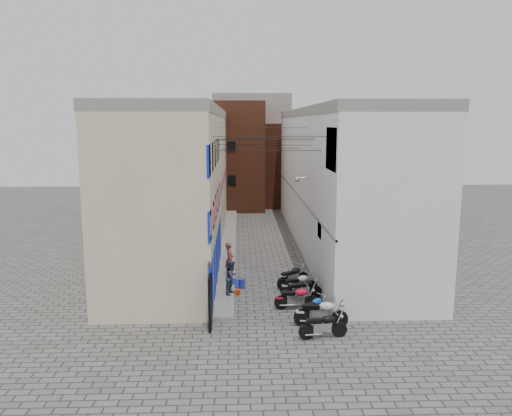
{
  "coord_description": "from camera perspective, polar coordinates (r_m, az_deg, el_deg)",
  "views": [
    {
      "loc": [
        -1.35,
        -19.31,
        8.09
      ],
      "look_at": [
        -0.34,
        10.34,
        3.0
      ],
      "focal_mm": 35.0,
      "sensor_mm": 36.0,
      "label": 1
    }
  ],
  "objects": [
    {
      "name": "motorcycle_a",
      "position": [
        19.54,
        7.67,
        -13.05
      ],
      "size": [
        1.96,
        0.84,
        1.1
      ],
      "primitive_type": null,
      "rotation": [
        0.0,
        0.0,
        -1.44
      ],
      "color": "black",
      "rests_on": "ground"
    },
    {
      "name": "red_crate",
      "position": [
        24.12,
        -2.36,
        -9.56
      ],
      "size": [
        0.46,
        0.4,
        0.24
      ],
      "primitive_type": "cube",
      "rotation": [
        0.0,
        0.0,
        -0.34
      ],
      "color": "red",
      "rests_on": "ground"
    },
    {
      "name": "building_far_brick_left",
      "position": [
        47.42,
        -2.75,
        5.99
      ],
      "size": [
        6.0,
        6.0,
        10.0
      ],
      "primitive_type": "cube",
      "color": "brown",
      "rests_on": "ground"
    },
    {
      "name": "building_right",
      "position": [
        33.12,
        9.12,
        3.4
      ],
      "size": [
        5.94,
        26.0,
        9.0
      ],
      "color": "white",
      "rests_on": "ground"
    },
    {
      "name": "motorcycle_c",
      "position": [
        21.32,
        6.66,
        -11.14
      ],
      "size": [
        1.73,
        1.57,
        1.03
      ],
      "primitive_type": null,
      "rotation": [
        0.0,
        0.0,
        -0.88
      ],
      "color": "blue",
      "rests_on": "ground"
    },
    {
      "name": "person_a",
      "position": [
        25.81,
        -3.05,
        -5.87
      ],
      "size": [
        0.43,
        0.66,
        1.81
      ],
      "primitive_type": "imported",
      "rotation": [
        0.0,
        0.0,
        1.57
      ],
      "color": "brown",
      "rests_on": "plinth"
    },
    {
      "name": "ground",
      "position": [
        20.98,
        1.93,
        -12.95
      ],
      "size": [
        90.0,
        90.0,
        0.0
      ],
      "primitive_type": "plane",
      "color": "#5A5755",
      "rests_on": "ground"
    },
    {
      "name": "water_jug_near",
      "position": [
        24.82,
        -2.34,
        -8.67
      ],
      "size": [
        0.44,
        0.44,
        0.52
      ],
      "primitive_type": "cylinder",
      "rotation": [
        0.0,
        0.0,
        -0.43
      ],
      "color": "blue",
      "rests_on": "ground"
    },
    {
      "name": "overhead_wires",
      "position": [
        27.01,
        0.92,
        7.68
      ],
      "size": [
        5.8,
        13.02,
        1.32
      ],
      "color": "black",
      "rests_on": "ground"
    },
    {
      "name": "water_jug_far",
      "position": [
        24.97,
        -1.62,
        -8.61
      ],
      "size": [
        0.39,
        0.39,
        0.46
      ],
      "primitive_type": "cylinder",
      "rotation": [
        0.0,
        0.0,
        0.39
      ],
      "color": "#2130A9",
      "rests_on": "ground"
    },
    {
      "name": "motorcycle_f",
      "position": [
        24.06,
        4.94,
        -8.54
      ],
      "size": [
        2.02,
        1.23,
        1.12
      ],
      "primitive_type": null,
      "rotation": [
        0.0,
        0.0,
        -1.22
      ],
      "color": "#BAB9BE",
      "rests_on": "ground"
    },
    {
      "name": "person_b",
      "position": [
        23.29,
        -2.75,
        -7.92
      ],
      "size": [
        0.84,
        0.93,
        1.56
      ],
      "primitive_type": "imported",
      "rotation": [
        0.0,
        0.0,
        1.18
      ],
      "color": "#373D52",
      "rests_on": "plinth"
    },
    {
      "name": "building_left",
      "position": [
        32.66,
        -8.34,
        3.32
      ],
      "size": [
        5.1,
        27.0,
        9.0
      ],
      "color": "beige",
      "rests_on": "ground"
    },
    {
      "name": "plinth",
      "position": [
        33.29,
        -3.11,
        -4.12
      ],
      "size": [
        0.9,
        26.0,
        0.25
      ],
      "primitive_type": "cube",
      "color": "gray",
      "rests_on": "ground"
    },
    {
      "name": "motorcycle_b",
      "position": [
        20.55,
        7.43,
        -11.63
      ],
      "size": [
        2.25,
        0.95,
        1.26
      ],
      "primitive_type": null,
      "rotation": [
        0.0,
        0.0,
        -1.69
      ],
      "color": "silver",
      "rests_on": "ground"
    },
    {
      "name": "motorcycle_d",
      "position": [
        22.24,
        4.64,
        -10.07
      ],
      "size": [
        1.96,
        0.64,
        1.13
      ],
      "primitive_type": null,
      "rotation": [
        0.0,
        0.0,
        -1.56
      ],
      "color": "red",
      "rests_on": "ground"
    },
    {
      "name": "far_shopfront",
      "position": [
        45.06,
        -0.21,
        0.94
      ],
      "size": [
        2.0,
        0.3,
        2.4
      ],
      "primitive_type": "cube",
      "color": "black",
      "rests_on": "ground"
    },
    {
      "name": "building_far_brick_right",
      "position": [
        49.67,
        3.09,
        5.0
      ],
      "size": [
        5.0,
        6.0,
        8.0
      ],
      "primitive_type": "cube",
      "color": "brown",
      "rests_on": "ground"
    },
    {
      "name": "motorcycle_g",
      "position": [
        25.14,
        4.2,
        -7.69
      ],
      "size": [
        1.95,
        1.71,
        1.15
      ],
      "primitive_type": null,
      "rotation": [
        0.0,
        0.0,
        -0.91
      ],
      "color": "black",
      "rests_on": "ground"
    },
    {
      "name": "building_far_concrete",
      "position": [
        53.39,
        -0.51,
        6.95
      ],
      "size": [
        8.0,
        5.0,
        11.0
      ],
      "primitive_type": "cube",
      "color": "gray",
      "rests_on": "ground"
    },
    {
      "name": "motorcycle_e",
      "position": [
        23.27,
        5.32,
        -9.14
      ],
      "size": [
        2.09,
        1.25,
        1.16
      ],
      "primitive_type": null,
      "rotation": [
        0.0,
        0.0,
        -1.23
      ],
      "color": "black",
      "rests_on": "ground"
    }
  ]
}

